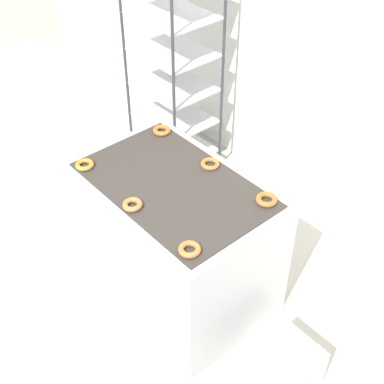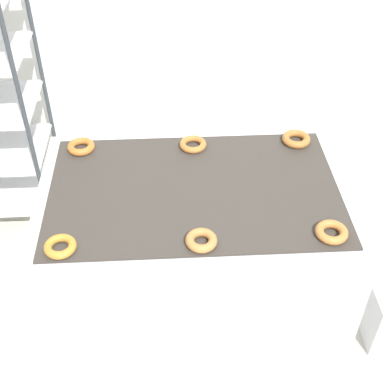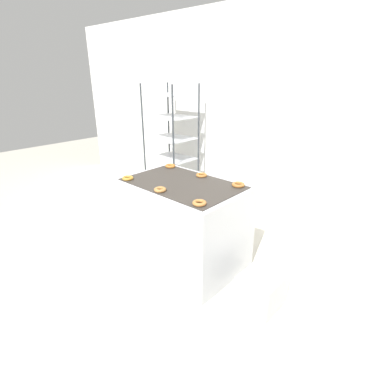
% 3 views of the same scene
% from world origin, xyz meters
% --- Properties ---
extents(ground_plane, '(14.00, 14.00, 0.00)m').
position_xyz_m(ground_plane, '(0.00, 0.00, 0.00)').
color(ground_plane, beige).
extents(wall_back, '(8.00, 0.05, 2.80)m').
position_xyz_m(wall_back, '(0.00, 2.12, 1.40)').
color(wall_back, white).
rests_on(wall_back, ground_plane).
extents(fryer_machine, '(1.28, 0.84, 0.92)m').
position_xyz_m(fryer_machine, '(0.00, 0.67, 0.46)').
color(fryer_machine, silver).
rests_on(fryer_machine, ground_plane).
extents(baking_rack_cart, '(0.65, 0.53, 1.83)m').
position_xyz_m(baking_rack_cart, '(-1.13, 1.60, 0.93)').
color(baking_rack_cart, '#33383D').
rests_on(baking_rack_cart, ground_plane).
extents(glaze_bin, '(0.33, 0.39, 0.32)m').
position_xyz_m(glaze_bin, '(1.01, 0.63, 0.16)').
color(glaze_bin, silver).
rests_on(glaze_bin, ground_plane).
extents(donut_near_left, '(0.12, 0.12, 0.03)m').
position_xyz_m(donut_near_left, '(-0.50, 0.36, 0.93)').
color(donut_near_left, '#B6802D').
rests_on(donut_near_left, fryer_machine).
extents(donut_near_center, '(0.12, 0.12, 0.03)m').
position_xyz_m(donut_near_center, '(0.01, 0.36, 0.94)').
color(donut_near_center, '#B1763D').
rests_on(donut_near_center, fryer_machine).
extents(donut_near_right, '(0.12, 0.12, 0.03)m').
position_xyz_m(donut_near_right, '(0.49, 0.38, 0.94)').
color(donut_near_right, '#B87437').
rests_on(donut_near_right, fryer_machine).
extents(donut_far_left, '(0.12, 0.12, 0.03)m').
position_xyz_m(donut_far_left, '(-0.48, 0.97, 0.94)').
color(donut_far_left, '#B76A2C').
rests_on(donut_far_left, fryer_machine).
extents(donut_far_center, '(0.12, 0.12, 0.03)m').
position_xyz_m(donut_far_center, '(0.01, 0.96, 0.93)').
color(donut_far_center, '#B06D31').
rests_on(donut_far_center, fryer_machine).
extents(donut_far_right, '(0.13, 0.13, 0.03)m').
position_xyz_m(donut_far_right, '(0.48, 0.97, 0.94)').
color(donut_far_right, '#A9692F').
rests_on(donut_far_right, fryer_machine).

